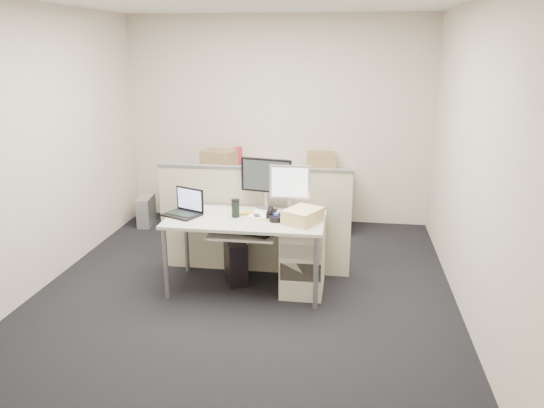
% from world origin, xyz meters
% --- Properties ---
extents(floor, '(4.00, 4.50, 0.01)m').
position_xyz_m(floor, '(0.00, 0.00, -0.01)').
color(floor, black).
rests_on(floor, ground).
extents(wall_back, '(4.00, 0.02, 2.70)m').
position_xyz_m(wall_back, '(0.00, 2.25, 1.35)').
color(wall_back, beige).
rests_on(wall_back, ground).
extents(wall_front, '(4.00, 0.02, 2.70)m').
position_xyz_m(wall_front, '(0.00, -2.25, 1.35)').
color(wall_front, beige).
rests_on(wall_front, ground).
extents(wall_left, '(0.02, 4.50, 2.70)m').
position_xyz_m(wall_left, '(-2.00, 0.00, 1.35)').
color(wall_left, beige).
rests_on(wall_left, ground).
extents(wall_right, '(0.02, 4.50, 2.70)m').
position_xyz_m(wall_right, '(2.00, 0.00, 1.35)').
color(wall_right, beige).
rests_on(wall_right, ground).
extents(desk, '(1.50, 0.75, 0.73)m').
position_xyz_m(desk, '(0.00, 0.00, 0.66)').
color(desk, beige).
rests_on(desk, floor).
extents(keyboard_tray, '(0.62, 0.32, 0.02)m').
position_xyz_m(keyboard_tray, '(0.00, -0.18, 0.62)').
color(keyboard_tray, beige).
rests_on(keyboard_tray, desk).
extents(drawer_pedestal, '(0.40, 0.55, 0.65)m').
position_xyz_m(drawer_pedestal, '(0.55, 0.05, 0.33)').
color(drawer_pedestal, beige).
rests_on(drawer_pedestal, floor).
extents(cubicle_partition, '(2.00, 0.06, 1.10)m').
position_xyz_m(cubicle_partition, '(0.00, 0.45, 0.55)').
color(cubicle_partition, beige).
rests_on(cubicle_partition, floor).
extents(back_counter, '(2.00, 0.60, 0.72)m').
position_xyz_m(back_counter, '(0.00, 1.93, 0.36)').
color(back_counter, beige).
rests_on(back_counter, floor).
extents(monitor_main, '(0.54, 0.29, 0.52)m').
position_xyz_m(monitor_main, '(0.15, 0.32, 0.99)').
color(monitor_main, black).
rests_on(monitor_main, desk).
extents(monitor_small, '(0.40, 0.22, 0.48)m').
position_xyz_m(monitor_small, '(0.40, 0.18, 0.97)').
color(monitor_small, '#B7B7BC').
rests_on(monitor_small, desk).
extents(laptop, '(0.41, 0.37, 0.25)m').
position_xyz_m(laptop, '(-0.62, -0.02, 0.86)').
color(laptop, black).
rests_on(laptop, desk).
extents(trackball, '(0.17, 0.17, 0.05)m').
position_xyz_m(trackball, '(0.30, -0.05, 0.76)').
color(trackball, black).
rests_on(trackball, desk).
extents(desk_phone, '(0.20, 0.17, 0.06)m').
position_xyz_m(desk_phone, '(0.30, 0.05, 0.76)').
color(desk_phone, black).
rests_on(desk_phone, desk).
extents(paper_stack, '(0.27, 0.33, 0.01)m').
position_xyz_m(paper_stack, '(0.15, 0.12, 0.74)').
color(paper_stack, white).
rests_on(paper_stack, desk).
extents(sticky_pad, '(0.09, 0.09, 0.01)m').
position_xyz_m(sticky_pad, '(0.18, 0.00, 0.74)').
color(sticky_pad, '#EAF333').
rests_on(sticky_pad, desk).
extents(travel_mug, '(0.08, 0.08, 0.16)m').
position_xyz_m(travel_mug, '(-0.10, 0.02, 0.81)').
color(travel_mug, black).
rests_on(travel_mug, desk).
extents(banana, '(0.16, 0.11, 0.04)m').
position_xyz_m(banana, '(0.00, 0.10, 0.75)').
color(banana, yellow).
rests_on(banana, desk).
extents(cellphone, '(0.09, 0.12, 0.01)m').
position_xyz_m(cellphone, '(0.10, 0.05, 0.74)').
color(cellphone, black).
rests_on(cellphone, desk).
extents(manila_folders, '(0.40, 0.43, 0.13)m').
position_xyz_m(manila_folders, '(0.55, -0.05, 0.79)').
color(manila_folders, '#F0C78A').
rests_on(manila_folders, desk).
extents(keyboard, '(0.48, 0.30, 0.03)m').
position_xyz_m(keyboard, '(0.05, -0.14, 0.64)').
color(keyboard, black).
rests_on(keyboard, keyboard_tray).
extents(pc_tower_desk, '(0.34, 0.50, 0.43)m').
position_xyz_m(pc_tower_desk, '(-0.15, 0.20, 0.22)').
color(pc_tower_desk, black).
rests_on(pc_tower_desk, floor).
extents(pc_tower_spare_dark, '(0.33, 0.48, 0.42)m').
position_xyz_m(pc_tower_spare_dark, '(-1.45, 2.03, 0.21)').
color(pc_tower_spare_dark, black).
rests_on(pc_tower_spare_dark, floor).
extents(pc_tower_spare_silver, '(0.21, 0.43, 0.38)m').
position_xyz_m(pc_tower_spare_silver, '(-1.70, 1.73, 0.19)').
color(pc_tower_spare_silver, '#B7B7BC').
rests_on(pc_tower_spare_silver, floor).
extents(cardboard_box_left, '(0.46, 0.38, 0.30)m').
position_xyz_m(cardboard_box_left, '(-0.70, 1.81, 0.87)').
color(cardboard_box_left, '#8E724E').
rests_on(cardboard_box_left, back_counter).
extents(cardboard_box_right, '(0.38, 0.31, 0.26)m').
position_xyz_m(cardboard_box_right, '(0.60, 2.05, 0.85)').
color(cardboard_box_right, '#8E724E').
rests_on(cardboard_box_right, back_counter).
extents(red_binder, '(0.16, 0.32, 0.29)m').
position_xyz_m(red_binder, '(-0.55, 2.03, 0.87)').
color(red_binder, '#B91E35').
rests_on(red_binder, back_counter).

